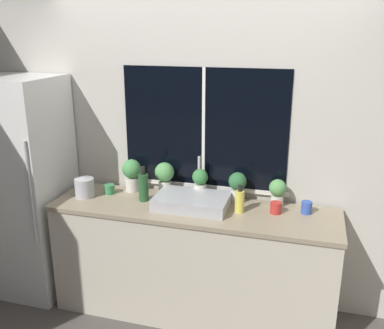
{
  "coord_description": "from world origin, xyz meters",
  "views": [
    {
      "loc": [
        0.83,
        -2.64,
        2.25
      ],
      "look_at": [
        -0.01,
        0.29,
        1.28
      ],
      "focal_mm": 40.0,
      "sensor_mm": 36.0,
      "label": 1
    }
  ],
  "objects_px": {
    "potted_plant_center": "(200,182)",
    "kettle": "(85,187)",
    "mug_blue": "(307,207)",
    "sink": "(192,201)",
    "mug_red": "(276,208)",
    "potted_plant_right": "(237,185)",
    "refrigerator": "(27,188)",
    "potted_plant_far_right": "(277,191)",
    "soap_bottle": "(240,201)",
    "bottle_tall": "(143,186)",
    "potted_plant_far_left": "(132,173)",
    "mug_green": "(109,189)",
    "potted_plant_left": "(165,176)"
  },
  "relations": [
    {
      "from": "refrigerator",
      "to": "mug_green",
      "type": "bearing_deg",
      "value": 8.08
    },
    {
      "from": "potted_plant_far_right",
      "to": "sink",
      "type": "bearing_deg",
      "value": -162.86
    },
    {
      "from": "potted_plant_center",
      "to": "mug_red",
      "type": "distance_m",
      "value": 0.64
    },
    {
      "from": "kettle",
      "to": "refrigerator",
      "type": "bearing_deg",
      "value": 178.42
    },
    {
      "from": "bottle_tall",
      "to": "mug_blue",
      "type": "xyz_separation_m",
      "value": [
        1.26,
        0.1,
        -0.07
      ]
    },
    {
      "from": "mug_green",
      "to": "potted_plant_center",
      "type": "bearing_deg",
      "value": 8.71
    },
    {
      "from": "potted_plant_far_left",
      "to": "potted_plant_right",
      "type": "distance_m",
      "value": 0.9
    },
    {
      "from": "potted_plant_center",
      "to": "kettle",
      "type": "xyz_separation_m",
      "value": [
        -0.92,
        -0.24,
        -0.05
      ]
    },
    {
      "from": "mug_red",
      "to": "mug_blue",
      "type": "bearing_deg",
      "value": 15.29
    },
    {
      "from": "potted_plant_center",
      "to": "potted_plant_far_left",
      "type": "bearing_deg",
      "value": -180.0
    },
    {
      "from": "potted_plant_far_left",
      "to": "bottle_tall",
      "type": "bearing_deg",
      "value": -45.38
    },
    {
      "from": "sink",
      "to": "kettle",
      "type": "relative_size",
      "value": 3.25
    },
    {
      "from": "soap_bottle",
      "to": "mug_green",
      "type": "relative_size",
      "value": 2.41
    },
    {
      "from": "mug_blue",
      "to": "mug_red",
      "type": "bearing_deg",
      "value": -164.71
    },
    {
      "from": "potted_plant_far_right",
      "to": "mug_red",
      "type": "bearing_deg",
      "value": -88.16
    },
    {
      "from": "potted_plant_left",
      "to": "potted_plant_center",
      "type": "bearing_deg",
      "value": 0.0
    },
    {
      "from": "mug_red",
      "to": "kettle",
      "type": "bearing_deg",
      "value": -176.49
    },
    {
      "from": "mug_blue",
      "to": "sink",
      "type": "bearing_deg",
      "value": -172.44
    },
    {
      "from": "potted_plant_far_left",
      "to": "mug_blue",
      "type": "relative_size",
      "value": 2.97
    },
    {
      "from": "sink",
      "to": "soap_bottle",
      "type": "height_order",
      "value": "sink"
    },
    {
      "from": "mug_blue",
      "to": "kettle",
      "type": "relative_size",
      "value": 0.53
    },
    {
      "from": "potted_plant_center",
      "to": "mug_green",
      "type": "height_order",
      "value": "potted_plant_center"
    },
    {
      "from": "soap_bottle",
      "to": "bottle_tall",
      "type": "relative_size",
      "value": 0.75
    },
    {
      "from": "soap_bottle",
      "to": "bottle_tall",
      "type": "height_order",
      "value": "bottle_tall"
    },
    {
      "from": "potted_plant_center",
      "to": "mug_red",
      "type": "bearing_deg",
      "value": -12.85
    },
    {
      "from": "refrigerator",
      "to": "potted_plant_center",
      "type": "xyz_separation_m",
      "value": [
        1.49,
        0.22,
        0.12
      ]
    },
    {
      "from": "potted_plant_center",
      "to": "mug_green",
      "type": "relative_size",
      "value": 2.75
    },
    {
      "from": "soap_bottle",
      "to": "kettle",
      "type": "height_order",
      "value": "soap_bottle"
    },
    {
      "from": "potted_plant_right",
      "to": "mug_blue",
      "type": "relative_size",
      "value": 2.64
    },
    {
      "from": "potted_plant_far_right",
      "to": "mug_green",
      "type": "distance_m",
      "value": 1.38
    },
    {
      "from": "potted_plant_right",
      "to": "mug_blue",
      "type": "height_order",
      "value": "potted_plant_right"
    },
    {
      "from": "kettle",
      "to": "mug_blue",
      "type": "bearing_deg",
      "value": 5.03
    },
    {
      "from": "kettle",
      "to": "sink",
      "type": "bearing_deg",
      "value": 2.62
    },
    {
      "from": "mug_red",
      "to": "mug_green",
      "type": "bearing_deg",
      "value": 178.93
    },
    {
      "from": "potted_plant_center",
      "to": "potted_plant_right",
      "type": "bearing_deg",
      "value": 0.0
    },
    {
      "from": "potted_plant_left",
      "to": "mug_green",
      "type": "bearing_deg",
      "value": -165.55
    },
    {
      "from": "bottle_tall",
      "to": "soap_bottle",
      "type": "bearing_deg",
      "value": -0.98
    },
    {
      "from": "potted_plant_far_left",
      "to": "mug_blue",
      "type": "bearing_deg",
      "value": -3.21
    },
    {
      "from": "sink",
      "to": "potted_plant_far_right",
      "type": "height_order",
      "value": "sink"
    },
    {
      "from": "bottle_tall",
      "to": "mug_green",
      "type": "height_order",
      "value": "bottle_tall"
    },
    {
      "from": "sink",
      "to": "potted_plant_far_right",
      "type": "xyz_separation_m",
      "value": [
        0.63,
        0.19,
        0.08
      ]
    },
    {
      "from": "refrigerator",
      "to": "mug_blue",
      "type": "bearing_deg",
      "value": 3.42
    },
    {
      "from": "potted_plant_far_right",
      "to": "bottle_tall",
      "type": "bearing_deg",
      "value": -170.19
    },
    {
      "from": "potted_plant_right",
      "to": "mug_blue",
      "type": "distance_m",
      "value": 0.55
    },
    {
      "from": "potted_plant_far_right",
      "to": "soap_bottle",
      "type": "xyz_separation_m",
      "value": [
        -0.26,
        -0.19,
        -0.03
      ]
    },
    {
      "from": "mug_red",
      "to": "mug_blue",
      "type": "distance_m",
      "value": 0.23
    },
    {
      "from": "potted_plant_right",
      "to": "bottle_tall",
      "type": "distance_m",
      "value": 0.75
    },
    {
      "from": "mug_blue",
      "to": "potted_plant_far_right",
      "type": "bearing_deg",
      "value": 160.32
    },
    {
      "from": "potted_plant_right",
      "to": "mug_red",
      "type": "bearing_deg",
      "value": -24.03
    },
    {
      "from": "potted_plant_right",
      "to": "mug_red",
      "type": "xyz_separation_m",
      "value": [
        0.32,
        -0.14,
        -0.09
      ]
    }
  ]
}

